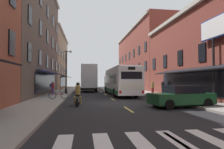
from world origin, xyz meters
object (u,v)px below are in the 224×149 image
box_truck (89,78)px  pedestrian_mid (153,87)px  motorcycle_rider (78,96)px  pedestrian_near (52,87)px  street_lamp_twin (66,70)px  pedestrian_far (163,87)px  billboard_sign (213,38)px  sedan_near (181,96)px  transit_bus (119,81)px  bicycle_near (59,95)px  sedan_mid (87,86)px

box_truck → pedestrian_mid: size_ratio=4.48×
motorcycle_rider → pedestrian_near: pedestrian_near is taller
motorcycle_rider → street_lamp_twin: size_ratio=0.38×
box_truck → pedestrian_far: (8.82, -8.68, -1.16)m
billboard_sign → sedan_near: billboard_sign is taller
motorcycle_rider → pedestrian_far: size_ratio=1.25×
transit_bus → motorcycle_rider: bearing=-115.9°
transit_bus → pedestrian_mid: size_ratio=7.74×
billboard_sign → transit_bus: bearing=116.6°
motorcycle_rider → bicycle_near: (-1.81, 3.78, -0.21)m
pedestrian_mid → pedestrian_far: pedestrian_far is taller
street_lamp_twin → pedestrian_far: bearing=-11.6°
pedestrian_near → pedestrian_mid: bearing=52.0°
transit_bus → sedan_near: size_ratio=2.81×
box_truck → pedestrian_far: box_truck is taller
box_truck → sedan_mid: box_truck is taller
box_truck → bicycle_near: box_truck is taller
sedan_near → street_lamp_twin: bearing=124.2°
sedan_near → motorcycle_rider: (-6.89, 1.77, -0.02)m
transit_bus → pedestrian_far: 5.40m
bicycle_near → pedestrian_near: 5.91m
transit_bus → pedestrian_far: size_ratio=7.45×
pedestrian_near → sedan_near: bearing=10.1°
billboard_sign → transit_bus: (-5.31, 10.62, -3.32)m
box_truck → pedestrian_mid: box_truck is taller
motorcycle_rider → pedestrian_mid: (8.59, 8.22, 0.24)m
bicycle_near → pedestrian_far: size_ratio=1.04×
transit_bus → pedestrian_mid: (3.70, -1.83, -0.78)m
sedan_mid → motorcycle_rider: size_ratio=2.32×
sedan_near → motorcycle_rider: motorcycle_rider is taller
pedestrian_far → street_lamp_twin: bearing=-77.6°
bicycle_near → pedestrian_near: bearing=104.2°
pedestrian_mid → street_lamp_twin: 11.03m
billboard_sign → pedestrian_near: 17.28m
transit_bus → pedestrian_far: transit_bus is taller
pedestrian_far → transit_bus: bearing=-81.5°
billboard_sign → street_lamp_twin: billboard_sign is taller
pedestrian_mid → motorcycle_rider: bearing=-13.1°
pedestrian_near → street_lamp_twin: bearing=106.0°
transit_bus → pedestrian_mid: bearing=-26.3°
street_lamp_twin → sedan_mid: bearing=80.3°
transit_bus → motorcycle_rider: 11.22m
transit_bus → pedestrian_near: size_ratio=7.77×
bicycle_near → box_truck: bearing=77.4°
billboard_sign → sedan_near: size_ratio=1.47×
pedestrian_near → sedan_mid: bearing=135.0°
sedan_mid → pedestrian_far: bearing=-65.2°
box_truck → bicycle_near: 13.96m
sedan_near → sedan_mid: sedan_near is taller
bicycle_near → pedestrian_near: pedestrian_near is taller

